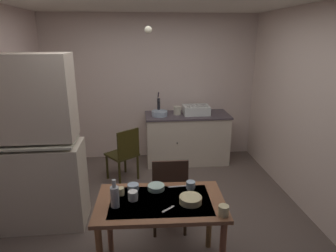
# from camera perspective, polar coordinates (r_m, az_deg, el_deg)

# --- Properties ---
(ground_plane) EXTENTS (5.03, 5.03, 0.00)m
(ground_plane) POSITION_cam_1_polar(r_m,az_deg,el_deg) (3.76, -1.44, -17.69)
(ground_plane) COLOR brown
(wall_back) EXTENTS (3.78, 0.10, 2.53)m
(wall_back) POSITION_cam_1_polar(r_m,az_deg,el_deg) (5.23, -3.20, 7.42)
(wall_back) COLOR beige
(wall_back) RESTS_ON ground
(wall_right) EXTENTS (0.10, 4.13, 2.53)m
(wall_right) POSITION_cam_1_polar(r_m,az_deg,el_deg) (3.83, 27.89, 1.78)
(wall_right) COLOR beige
(wall_right) RESTS_ON ground
(hutch_cabinet) EXTENTS (0.93, 0.50, 1.99)m
(hutch_cabinet) POSITION_cam_1_polar(r_m,az_deg,el_deg) (3.56, -24.07, -4.44)
(hutch_cabinet) COLOR beige
(hutch_cabinet) RESTS_ON ground
(counter_cabinet) EXTENTS (1.44, 0.64, 0.87)m
(counter_cabinet) POSITION_cam_1_polar(r_m,az_deg,el_deg) (5.14, 3.73, -2.36)
(counter_cabinet) COLOR beige
(counter_cabinet) RESTS_ON ground
(sink_basin) EXTENTS (0.44, 0.34, 0.15)m
(sink_basin) POSITION_cam_1_polar(r_m,az_deg,el_deg) (5.02, 5.56, 3.20)
(sink_basin) COLOR white
(sink_basin) RESTS_ON counter_cabinet
(hand_pump) EXTENTS (0.05, 0.27, 0.39)m
(hand_pump) POSITION_cam_1_polar(r_m,az_deg,el_deg) (4.96, -1.85, 4.19)
(hand_pump) COLOR #232328
(hand_pump) RESTS_ON counter_cabinet
(mixing_bowl_counter) EXTENTS (0.27, 0.27, 0.09)m
(mixing_bowl_counter) POSITION_cam_1_polar(r_m,az_deg,el_deg) (4.90, -1.68, 2.50)
(mixing_bowl_counter) COLOR #9EB2C6
(mixing_bowl_counter) RESTS_ON counter_cabinet
(stoneware_crock) EXTENTS (0.13, 0.13, 0.14)m
(stoneware_crock) POSITION_cam_1_polar(r_m,az_deg,el_deg) (4.98, 1.83, 3.07)
(stoneware_crock) COLOR beige
(stoneware_crock) RESTS_ON counter_cabinet
(dining_table) EXTENTS (1.18, 0.72, 0.75)m
(dining_table) POSITION_cam_1_polar(r_m,az_deg,el_deg) (2.74, -1.47, -16.36)
(dining_table) COLOR brown
(dining_table) RESTS_ON ground
(chair_far_side) EXTENTS (0.41, 0.41, 0.93)m
(chair_far_side) POSITION_cam_1_polar(r_m,az_deg,el_deg) (3.31, 0.26, -13.16)
(chair_far_side) COLOR #382717
(chair_far_side) RESTS_ON ground
(chair_by_counter) EXTENTS (0.56, 0.56, 0.85)m
(chair_by_counter) POSITION_cam_1_polar(r_m,az_deg,el_deg) (4.47, -8.61, -5.33)
(chair_by_counter) COLOR #322D10
(chair_by_counter) RESTS_ON ground
(serving_bowl_wide) EXTENTS (0.20, 0.20, 0.06)m
(serving_bowl_wide) POSITION_cam_1_polar(r_m,az_deg,el_deg) (2.65, 4.45, -14.24)
(serving_bowl_wide) COLOR beige
(serving_bowl_wide) RESTS_ON dining_table
(soup_bowl_small) EXTENTS (0.16, 0.16, 0.04)m
(soup_bowl_small) POSITION_cam_1_polar(r_m,az_deg,el_deg) (2.84, -2.35, -11.95)
(soup_bowl_small) COLOR #ADD1C1
(soup_bowl_small) RESTS_ON dining_table
(sauce_dish) EXTENTS (0.11, 0.11, 0.05)m
(sauce_dish) POSITION_cam_1_polar(r_m,az_deg,el_deg) (2.86, -6.88, -11.80)
(sauce_dish) COLOR #9EB2C6
(sauce_dish) RESTS_ON dining_table
(mug_dark) EXTENTS (0.09, 0.09, 0.07)m
(mug_dark) POSITION_cam_1_polar(r_m,az_deg,el_deg) (2.86, 4.48, -11.49)
(mug_dark) COLOR #9EB2C6
(mug_dark) RESTS_ON dining_table
(teacup_mint) EXTENTS (0.07, 0.07, 0.07)m
(teacup_mint) POSITION_cam_1_polar(r_m,az_deg,el_deg) (2.79, -9.26, -12.57)
(teacup_mint) COLOR beige
(teacup_mint) RESTS_ON dining_table
(teacup_cream) EXTENTS (0.09, 0.09, 0.08)m
(teacup_cream) POSITION_cam_1_polar(r_m,az_deg,el_deg) (2.69, -6.91, -13.42)
(teacup_cream) COLOR white
(teacup_cream) RESTS_ON dining_table
(mug_tall) EXTENTS (0.09, 0.09, 0.09)m
(mug_tall) POSITION_cam_1_polar(r_m,az_deg,el_deg) (2.51, 10.87, -16.04)
(mug_tall) COLOR beige
(mug_tall) RESTS_ON dining_table
(glass_bottle) EXTENTS (0.07, 0.07, 0.26)m
(glass_bottle) POSITION_cam_1_polar(r_m,az_deg,el_deg) (2.59, -10.44, -13.40)
(glass_bottle) COLOR #B7BCC1
(glass_bottle) RESTS_ON dining_table
(table_knife) EXTENTS (0.18, 0.03, 0.00)m
(table_knife) POSITION_cam_1_polar(r_m,az_deg,el_deg) (2.90, 1.84, -11.81)
(table_knife) COLOR silver
(table_knife) RESTS_ON dining_table
(teaspoon_near_bowl) EXTENTS (0.12, 0.10, 0.00)m
(teaspoon_near_bowl) POSITION_cam_1_polar(r_m,az_deg,el_deg) (2.56, 0.05, -16.04)
(teaspoon_near_bowl) COLOR beige
(teaspoon_near_bowl) RESTS_ON dining_table
(pendant_bulb) EXTENTS (0.08, 0.08, 0.08)m
(pendant_bulb) POSITION_cam_1_polar(r_m,az_deg,el_deg) (3.29, -3.89, 18.37)
(pendant_bulb) COLOR #F9EFCC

